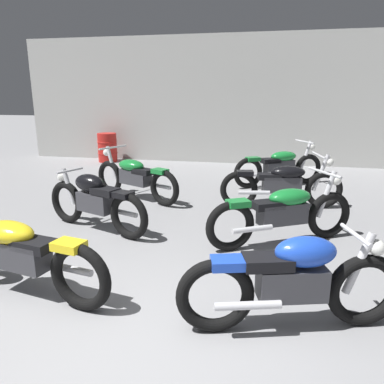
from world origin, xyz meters
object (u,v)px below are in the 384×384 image
motorcycle_right_row_2 (282,183)px  oil_drum (107,147)px  motorcycle_right_row_0 (293,280)px  motorcycle_left_row_0 (18,252)px  motorcycle_right_row_3 (280,166)px  motorcycle_left_row_2 (135,176)px  motorcycle_left_row_1 (95,201)px  motorcycle_right_row_1 (283,212)px

motorcycle_right_row_2 → oil_drum: size_ratio=2.53×
motorcycle_right_row_0 → oil_drum: (-5.00, 7.36, -0.03)m
motorcycle_left_row_0 → motorcycle_right_row_3: bearing=63.1°
motorcycle_left_row_2 → oil_drum: (-2.25, 3.74, -0.03)m
motorcycle_left_row_1 → motorcycle_right_row_0: 3.31m
motorcycle_right_row_1 → motorcycle_right_row_2: 1.68m
motorcycle_right_row_3 → oil_drum: size_ratio=2.28×
oil_drum → motorcycle_right_row_1: bearing=-47.6°
motorcycle_left_row_2 → motorcycle_right_row_0: (2.75, -3.62, 0.01)m
motorcycle_left_row_1 → motorcycle_left_row_2: bearing=90.7°
motorcycle_right_row_0 → motorcycle_right_row_1: 1.91m
motorcycle_left_row_1 → motorcycle_right_row_0: (2.73, -1.89, 0.00)m
motorcycle_left_row_1 → oil_drum: 5.92m
motorcycle_right_row_3 → motorcycle_left_row_1: bearing=-128.7°
oil_drum → motorcycle_left_row_2: bearing=-59.0°
motorcycle_right_row_0 → motorcycle_right_row_3: bearing=89.9°
motorcycle_right_row_1 → motorcycle_right_row_2: same height
motorcycle_right_row_1 → motorcycle_left_row_0: bearing=-144.7°
motorcycle_left_row_2 → oil_drum: size_ratio=2.35×
motorcycle_left_row_2 → motorcycle_right_row_1: size_ratio=1.02×
motorcycle_left_row_2 → oil_drum: motorcycle_left_row_2 is taller
motorcycle_left_row_2 → motorcycle_right_row_2: (2.76, -0.03, 0.00)m
motorcycle_left_row_0 → motorcycle_right_row_1: (2.64, 1.87, 0.00)m
motorcycle_right_row_2 → motorcycle_right_row_1: bearing=-91.2°
motorcycle_left_row_0 → motorcycle_left_row_1: bearing=92.1°
motorcycle_left_row_2 → motorcycle_right_row_3: (2.75, 1.68, 0.00)m
oil_drum → motorcycle_left_row_0: bearing=-72.3°
motorcycle_left_row_1 → motorcycle_right_row_1: bearing=0.5°
motorcycle_left_row_0 → motorcycle_right_row_1: size_ratio=1.10×
motorcycle_left_row_1 → motorcycle_right_row_3: motorcycle_right_row_3 is taller
motorcycle_right_row_1 → motorcycle_left_row_1: bearing=-179.5°
motorcycle_left_row_0 → motorcycle_right_row_1: same height
motorcycle_left_row_0 → motorcycle_left_row_1: size_ratio=1.15×
motorcycle_left_row_2 → motorcycle_right_row_3: size_ratio=1.03×
motorcycle_right_row_0 → motorcycle_right_row_1: motorcycle_right_row_1 is taller
motorcycle_right_row_1 → motorcycle_right_row_3: bearing=89.5°
motorcycle_left_row_2 → motorcycle_right_row_1: (2.72, -1.71, 0.00)m
motorcycle_left_row_2 → oil_drum: bearing=121.0°
motorcycle_left_row_0 → motorcycle_left_row_1: (-0.07, 1.85, 0.01)m
motorcycle_left_row_1 → oil_drum: motorcycle_left_row_1 is taller
motorcycle_left_row_2 → motorcycle_right_row_3: same height
motorcycle_right_row_1 → oil_drum: (-4.98, 5.45, -0.03)m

